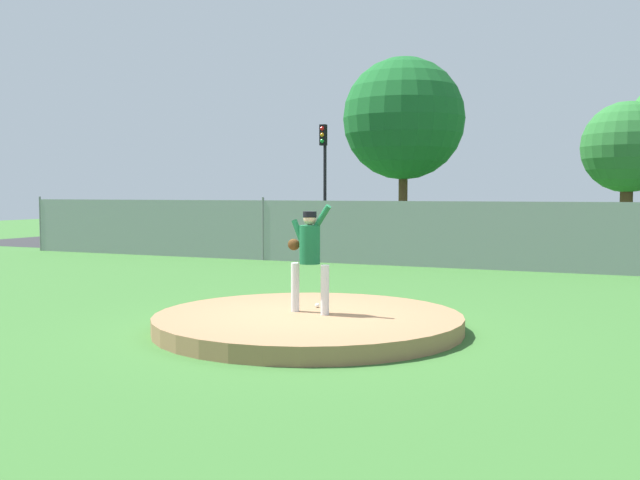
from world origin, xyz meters
The scene contains 12 objects.
ground_plane centered at (0.00, 6.00, 0.00)m, with size 80.00×80.00×0.00m, color #386B2D.
asphalt_strip centered at (0.00, 14.50, 0.00)m, with size 44.00×7.00×0.01m, color #2B2B2D.
pitchers_mound centered at (0.00, 0.00, 0.13)m, with size 4.76×4.76×0.26m, color #99704C.
pitcher_youth centered at (-0.02, 0.08, 1.23)m, with size 0.78×0.32×1.69m.
baseball centered at (-0.12, 0.62, 0.29)m, with size 0.07×0.07×0.07m, color white.
chainlink_fence centered at (0.00, 10.00, 0.94)m, with size 30.97×0.07×1.99m.
parked_car_burgundy centered at (0.83, 14.28, 0.81)m, with size 2.20×4.53×1.70m.
parked_car_white centered at (4.64, 14.53, 0.83)m, with size 1.92×4.76×1.73m.
parked_car_navy centered at (-10.42, 14.24, 0.81)m, with size 2.03×4.74×1.69m.
traffic_light_near centered at (-7.96, 18.92, 3.46)m, with size 0.28×0.46×5.08m.
tree_slender_far centered at (-5.79, 23.49, 5.67)m, with size 5.84×5.84×8.60m.
tree_leaning_west centered at (4.16, 22.87, 4.00)m, with size 3.81×3.81×5.94m.
Camera 1 is at (4.62, -10.00, 2.13)m, focal length 40.45 mm.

